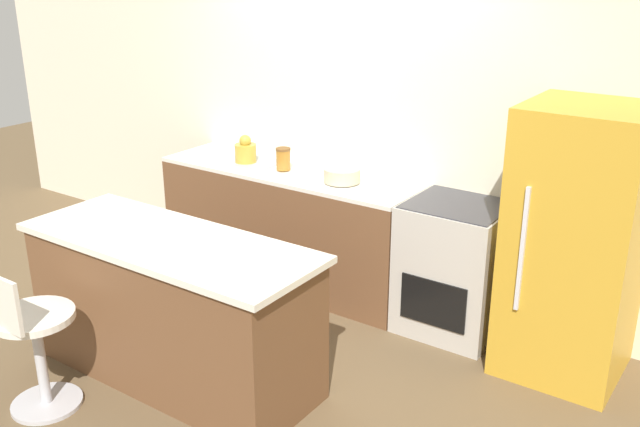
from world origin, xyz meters
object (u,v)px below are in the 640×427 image
(kettle, at_px, (245,151))
(refrigerator, at_px, (575,244))
(mixing_bowl, at_px, (342,175))
(oven_range, at_px, (454,268))
(stool_chair, at_px, (32,341))

(kettle, bearing_deg, refrigerator, -0.61)
(kettle, distance_m, mixing_bowl, 0.90)
(refrigerator, height_order, kettle, refrigerator)
(oven_range, relative_size, stool_chair, 1.02)
(oven_range, xyz_separation_m, refrigerator, (0.78, -0.05, 0.38))
(kettle, bearing_deg, mixing_bowl, 0.00)
(kettle, bearing_deg, oven_range, 0.86)
(refrigerator, bearing_deg, mixing_bowl, 179.06)
(refrigerator, height_order, mixing_bowl, refrigerator)
(refrigerator, distance_m, mixing_bowl, 1.67)
(stool_chair, xyz_separation_m, mixing_bowl, (0.63, 2.16, 0.52))
(oven_range, distance_m, refrigerator, 0.86)
(mixing_bowl, bearing_deg, kettle, 180.00)
(refrigerator, relative_size, stool_chair, 1.85)
(refrigerator, distance_m, stool_chair, 3.16)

